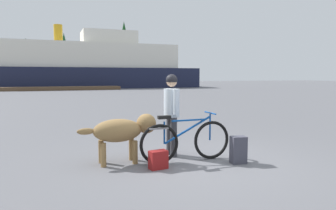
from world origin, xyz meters
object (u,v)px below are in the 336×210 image
ferry_boat (88,67)px  sailboat_moored (127,83)px  backpack (238,150)px  dog (123,130)px  person_cyclist (172,107)px  handbag_pannier (158,160)px  bicycle (186,141)px

ferry_boat → sailboat_moored: ferry_boat is taller
backpack → ferry_boat: size_ratio=0.02×
sailboat_moored → dog: bearing=-103.0°
person_cyclist → ferry_boat: size_ratio=0.06×
person_cyclist → sailboat_moored: size_ratio=0.21×
dog → handbag_pannier: (0.50, -0.59, -0.46)m
bicycle → sailboat_moored: bearing=78.6°
dog → sailboat_moored: sailboat_moored is taller
handbag_pannier → ferry_boat: 38.64m
bicycle → handbag_pannier: bicycle is taller
bicycle → backpack: bearing=-26.9°
backpack → handbag_pannier: 1.54m
backpack → sailboat_moored: 42.33m
bicycle → dog: (-1.14, 0.33, 0.21)m
bicycle → person_cyclist: size_ratio=1.10×
backpack → bicycle: bearing=153.1°
person_cyclist → handbag_pannier: (-0.55, -0.77, -0.84)m
dog → handbag_pannier: dog is taller
handbag_pannier → person_cyclist: bearing=54.5°
backpack → sailboat_moored: (7.45, 41.67, 0.24)m
person_cyclist → dog: size_ratio=1.13×
handbag_pannier → bicycle: bearing=22.0°
handbag_pannier → ferry_boat: (2.93, 38.43, 2.70)m
ferry_boat → sailboat_moored: size_ratio=3.72×
bicycle → backpack: size_ratio=3.63×
bicycle → ferry_boat: size_ratio=0.06×
backpack → ferry_boat: bearing=87.9°
handbag_pannier → ferry_boat: bearing=85.6°
backpack → person_cyclist: bearing=135.3°
backpack → dog: bearing=158.9°
person_cyclist → ferry_boat: 37.78m
bicycle → dog: bearing=163.8°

